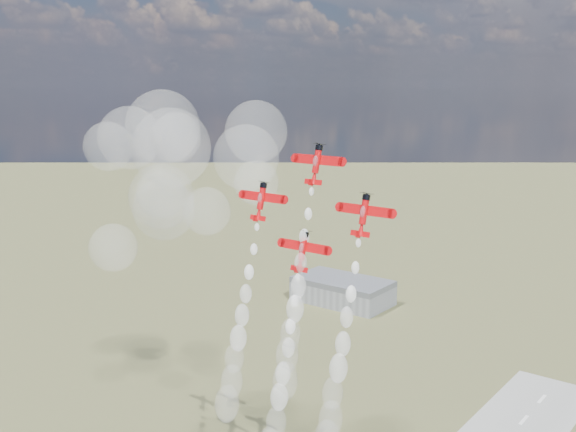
% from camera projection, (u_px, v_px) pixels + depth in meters
% --- Properties ---
extents(hangar, '(50.00, 28.00, 13.00)m').
position_uv_depth(hangar, '(343.00, 291.00, 358.03)').
color(hangar, gray).
rests_on(hangar, ground).
extents(plane_lead, '(12.71, 4.93, 8.90)m').
position_uv_depth(plane_lead, '(316.00, 164.00, 147.78)').
color(plane_lead, red).
rests_on(plane_lead, ground).
extents(plane_left, '(12.71, 4.93, 8.90)m').
position_uv_depth(plane_left, '(261.00, 200.00, 155.84)').
color(plane_left, red).
rests_on(plane_left, ground).
extents(plane_right, '(12.71, 4.93, 8.90)m').
position_uv_depth(plane_right, '(364.00, 214.00, 139.37)').
color(plane_right, red).
rests_on(plane_right, ground).
extents(plane_slot, '(12.71, 4.93, 8.90)m').
position_uv_depth(plane_slot, '(303.00, 250.00, 147.42)').
color(plane_slot, red).
rests_on(plane_slot, ground).
extents(smoke_trail_lead, '(5.14, 13.46, 43.72)m').
position_uv_depth(smoke_trail_lead, '(290.00, 342.00, 146.98)').
color(smoke_trail_lead, white).
rests_on(smoke_trail_lead, plane_lead).
extents(smoke_trail_left, '(5.40, 13.72, 43.20)m').
position_uv_depth(smoke_trail_left, '(233.00, 367.00, 155.35)').
color(smoke_trail_left, white).
rests_on(smoke_trail_left, plane_left).
extents(smoke_trail_right, '(5.56, 13.53, 43.17)m').
position_uv_depth(smoke_trail_right, '(333.00, 402.00, 138.67)').
color(smoke_trail_right, white).
rests_on(smoke_trail_right, plane_right).
extents(smoke_trail_slot, '(5.21, 13.76, 43.91)m').
position_uv_depth(smoke_trail_slot, '(273.00, 430.00, 146.87)').
color(smoke_trail_slot, white).
rests_on(smoke_trail_slot, plane_slot).
extents(drifted_smoke_cloud, '(60.94, 42.15, 54.51)m').
position_uv_depth(drifted_smoke_cloud, '(175.00, 166.00, 198.26)').
color(drifted_smoke_cloud, white).
rests_on(drifted_smoke_cloud, ground).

